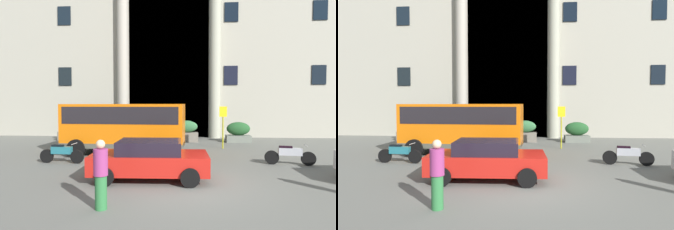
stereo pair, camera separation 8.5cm
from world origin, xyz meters
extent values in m
cube|color=#5E5F59|center=(0.00, 0.00, -0.06)|extent=(80.00, 64.00, 0.12)
cube|color=#A19D8C|center=(0.00, 17.50, 10.95)|extent=(41.12, 9.00, 21.90)
cube|color=black|center=(-1.53, 13.06, 5.84)|extent=(6.26, 0.12, 11.69)
cylinder|color=#A49D8F|center=(-5.10, 12.75, 5.84)|extent=(0.89, 0.89, 11.69)
cylinder|color=#9FA08A|center=(2.04, 12.75, 5.84)|extent=(0.89, 0.89, 11.69)
cube|color=black|center=(-9.87, 12.96, 4.82)|extent=(1.05, 0.08, 1.46)
cube|color=black|center=(3.29, 12.96, 4.82)|extent=(1.05, 0.08, 1.46)
cube|color=black|center=(9.87, 12.96, 4.82)|extent=(1.05, 0.08, 1.46)
cube|color=black|center=(-9.87, 12.96, 9.64)|extent=(1.05, 0.08, 1.46)
cube|color=black|center=(3.29, 12.96, 9.64)|extent=(1.05, 0.08, 1.46)
cube|color=black|center=(9.87, 12.96, 9.64)|extent=(1.05, 0.08, 1.46)
cube|color=orange|center=(-3.29, 5.50, 1.54)|extent=(6.24, 2.74, 2.18)
cube|color=black|center=(-3.29, 5.50, 2.08)|extent=(5.87, 2.76, 0.84)
cube|color=black|center=(-0.29, 5.37, 1.89)|extent=(0.15, 2.08, 1.05)
cube|color=#4D4E41|center=(-3.29, 5.50, 0.57)|extent=(6.24, 2.78, 0.24)
cylinder|color=black|center=(-1.09, 6.64, 0.45)|extent=(0.91, 0.32, 0.90)
cylinder|color=black|center=(-1.20, 4.17, 0.45)|extent=(0.91, 0.32, 0.90)
cylinder|color=black|center=(-5.38, 6.83, 0.45)|extent=(0.91, 0.32, 0.90)
cylinder|color=black|center=(-5.49, 4.36, 0.45)|extent=(0.91, 0.32, 0.90)
cylinder|color=#A09F1D|center=(2.04, 7.58, 1.21)|extent=(0.08, 0.08, 2.43)
cube|color=yellow|center=(2.04, 7.55, 2.18)|extent=(0.44, 0.03, 0.60)
cube|color=#66645D|center=(-3.99, 10.84, 0.32)|extent=(1.82, 0.85, 0.63)
ellipsoid|color=#32662E|center=(-3.99, 10.84, 1.15)|extent=(1.75, 0.77, 1.04)
cube|color=#646258|center=(-8.40, 10.58, 0.32)|extent=(1.70, 0.87, 0.64)
ellipsoid|color=#1E5227|center=(-8.40, 10.58, 1.14)|extent=(1.64, 0.78, 0.99)
cube|color=slate|center=(3.42, 10.31, 0.24)|extent=(1.65, 0.84, 0.48)
ellipsoid|color=#204E25|center=(3.42, 10.31, 0.93)|extent=(1.58, 0.76, 0.91)
cube|color=slate|center=(-0.19, 10.35, 0.32)|extent=(1.75, 0.72, 0.64)
ellipsoid|color=#31663A|center=(-0.19, 10.35, 1.06)|extent=(1.68, 0.65, 0.83)
cube|color=red|center=(-1.36, 0.72, 0.59)|extent=(4.07, 1.93, 0.65)
cube|color=black|center=(-1.36, 0.72, 1.14)|extent=(2.22, 1.66, 0.45)
cylinder|color=black|center=(-0.01, 1.67, 0.31)|extent=(0.63, 0.22, 0.62)
cylinder|color=black|center=(0.04, -0.14, 0.31)|extent=(0.63, 0.22, 0.62)
cylinder|color=black|center=(-2.75, 1.59, 0.31)|extent=(0.63, 0.22, 0.62)
cylinder|color=black|center=(-2.70, -0.22, 0.31)|extent=(0.63, 0.22, 0.62)
cylinder|color=black|center=(5.11, 3.28, 0.30)|extent=(0.61, 0.18, 0.60)
cylinder|color=black|center=(3.64, 3.47, 0.30)|extent=(0.61, 0.20, 0.60)
cube|color=#A9ACB3|center=(4.37, 3.37, 0.58)|extent=(0.98, 0.36, 0.32)
cube|color=black|center=(4.20, 3.40, 0.76)|extent=(0.54, 0.27, 0.12)
cylinder|color=#A5A5A8|center=(4.99, 3.29, 0.88)|extent=(0.10, 0.55, 0.03)
cylinder|color=black|center=(-0.42, 3.09, 0.30)|extent=(0.61, 0.24, 0.60)
cylinder|color=black|center=(-1.74, 3.41, 0.30)|extent=(0.61, 0.26, 0.60)
cube|color=black|center=(-1.08, 3.25, 0.58)|extent=(0.90, 0.44, 0.32)
cube|color=black|center=(-1.26, 3.29, 0.76)|extent=(0.55, 0.32, 0.12)
cylinder|color=#A5A5A8|center=(-0.53, 3.12, 0.88)|extent=(0.16, 0.54, 0.03)
cylinder|color=black|center=(-4.91, 3.02, 0.30)|extent=(0.60, 0.13, 0.60)
cylinder|color=black|center=(-6.34, 3.10, 0.30)|extent=(0.61, 0.15, 0.60)
cube|color=#206773|center=(-5.63, 3.06, 0.58)|extent=(0.92, 0.29, 0.32)
cube|color=black|center=(-5.81, 3.07, 0.76)|extent=(0.53, 0.23, 0.12)
cylinder|color=#A5A5A8|center=(-5.03, 3.03, 0.88)|extent=(0.06, 0.55, 0.03)
cylinder|color=#2B6F39|center=(-2.21, -2.12, 0.43)|extent=(0.30, 0.30, 0.86)
cylinder|color=#93336F|center=(-2.21, -2.12, 1.20)|extent=(0.36, 0.36, 0.67)
sphere|color=#DCB98D|center=(-2.21, -2.12, 1.64)|extent=(0.23, 0.23, 0.23)
camera|label=1|loc=(-0.06, -8.87, 2.67)|focal=29.75mm
camera|label=2|loc=(0.03, -8.86, 2.67)|focal=29.75mm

